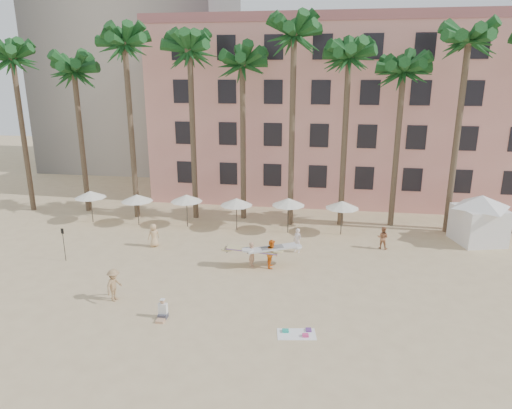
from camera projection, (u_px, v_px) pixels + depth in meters
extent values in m
plane|color=#D1B789|center=(209.00, 309.00, 23.57)|extent=(120.00, 120.00, 0.00)
cube|color=#F1A393|center=(342.00, 112.00, 44.99)|extent=(35.00, 14.00, 16.00)
cylinder|color=brown|center=(23.00, 137.00, 38.95)|extent=(0.44, 0.44, 13.00)
cylinder|color=brown|center=(82.00, 143.00, 38.82)|extent=(0.44, 0.44, 12.00)
cylinder|color=brown|center=(131.00, 134.00, 36.86)|extent=(0.44, 0.44, 14.00)
cylinder|color=brown|center=(193.00, 138.00, 36.67)|extent=(0.44, 0.44, 13.50)
cylinder|color=brown|center=(243.00, 144.00, 36.69)|extent=(0.44, 0.44, 12.50)
cylinder|color=brown|center=(292.00, 134.00, 34.87)|extent=(0.44, 0.44, 14.50)
cylinder|color=brown|center=(344.00, 144.00, 34.97)|extent=(0.44, 0.44, 13.00)
cylinder|color=brown|center=(397.00, 151.00, 34.99)|extent=(0.44, 0.44, 12.00)
cylinder|color=brown|center=(456.00, 141.00, 33.18)|extent=(0.44, 0.44, 14.00)
cylinder|color=#332B23|center=(92.00, 207.00, 37.00)|extent=(0.07, 0.07, 2.50)
cone|color=white|center=(90.00, 194.00, 36.70)|extent=(2.50, 2.50, 0.55)
cylinder|color=#332B23|center=(138.00, 211.00, 36.33)|extent=(0.07, 0.07, 2.40)
cone|color=white|center=(137.00, 198.00, 36.04)|extent=(2.50, 2.50, 0.55)
cylinder|color=#332B23|center=(187.00, 211.00, 35.92)|extent=(0.07, 0.07, 2.50)
cone|color=white|center=(186.00, 198.00, 35.61)|extent=(2.50, 2.50, 0.55)
cylinder|color=#332B23|center=(237.00, 215.00, 35.25)|extent=(0.07, 0.07, 2.40)
cone|color=white|center=(236.00, 202.00, 34.96)|extent=(2.50, 2.50, 0.55)
cylinder|color=#332B23|center=(288.00, 216.00, 34.54)|extent=(0.07, 0.07, 2.60)
cone|color=white|center=(288.00, 202.00, 34.22)|extent=(2.50, 2.50, 0.55)
cylinder|color=#332B23|center=(341.00, 219.00, 34.15)|extent=(0.07, 0.07, 2.50)
cone|color=white|center=(342.00, 205.00, 33.84)|extent=(2.50, 2.50, 0.55)
cube|color=white|center=(478.00, 225.00, 32.57)|extent=(3.67, 3.67, 2.60)
cone|color=white|center=(482.00, 201.00, 32.08)|extent=(5.51, 5.51, 0.90)
cube|color=white|center=(296.00, 334.00, 21.31)|extent=(1.93, 1.26, 0.02)
cube|color=teal|center=(286.00, 331.00, 21.48)|extent=(0.33, 0.29, 0.10)
cube|color=#DE3D80|center=(305.00, 335.00, 21.09)|extent=(0.31, 0.26, 0.12)
cube|color=#643682|center=(309.00, 330.00, 21.58)|extent=(0.30, 0.34, 0.08)
imported|color=tan|center=(252.00, 255.00, 28.47)|extent=(0.43, 0.63, 1.67)
cube|color=#CBB87F|center=(252.00, 250.00, 28.38)|extent=(3.20, 0.95, 0.37)
imported|color=orange|center=(272.00, 254.00, 28.47)|extent=(0.70, 0.89, 1.81)
cube|color=silver|center=(272.00, 248.00, 28.37)|extent=(3.16, 1.71, 0.31)
imported|color=#A78259|center=(114.00, 285.00, 24.27)|extent=(0.86, 1.25, 1.79)
imported|color=tan|center=(154.00, 235.00, 31.87)|extent=(0.96, 0.94, 1.67)
imported|color=#AC6D47|center=(383.00, 238.00, 31.52)|extent=(0.93, 0.82, 1.58)
imported|color=white|center=(297.00, 241.00, 30.84)|extent=(0.74, 0.67, 1.69)
cylinder|color=black|center=(64.00, 246.00, 29.35)|extent=(0.04, 0.04, 2.10)
cube|color=black|center=(62.00, 231.00, 29.07)|extent=(0.18, 0.03, 0.35)
cube|color=#3F3F4C|center=(163.00, 316.00, 22.70)|extent=(0.44, 0.42, 0.24)
cube|color=tan|center=(161.00, 320.00, 22.39)|extent=(0.40, 0.44, 0.12)
cube|color=white|center=(163.00, 309.00, 22.65)|extent=(0.43, 0.26, 0.54)
sphere|color=tan|center=(162.00, 301.00, 22.54)|extent=(0.24, 0.24, 0.24)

